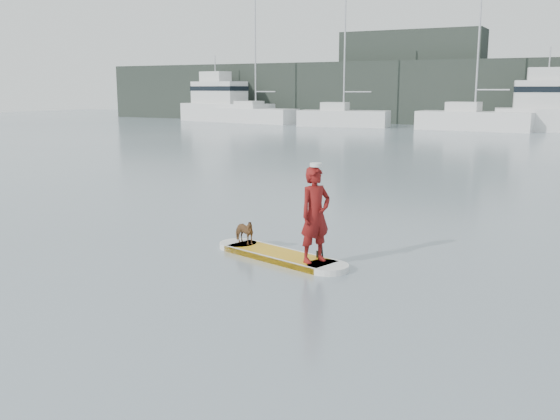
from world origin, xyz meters
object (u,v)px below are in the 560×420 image
at_px(sailboat_d, 473,118).
at_px(paddler, 315,215).
at_px(paddleboard, 280,256).
at_px(sailboat_b, 255,114).
at_px(dog, 243,232).
at_px(sailboat_c, 343,117).
at_px(motor_yacht_b, 223,103).

bearing_deg(sailboat_d, paddler, -79.83).
distance_m(paddleboard, sailboat_b, 50.64).
bearing_deg(dog, paddleboard, -88.72).
bearing_deg(sailboat_d, dog, -82.34).
bearing_deg(sailboat_c, dog, -77.85).
relative_size(sailboat_c, sailboat_d, 0.85).
bearing_deg(dog, sailboat_d, 21.75).
bearing_deg(paddler, motor_yacht_b, 62.19).
bearing_deg(sailboat_b, motor_yacht_b, 172.04).
bearing_deg(motor_yacht_b, dog, -46.38).
height_order(paddler, sailboat_b, sailboat_b).
relative_size(paddler, sailboat_c, 0.16).
xyz_separation_m(paddler, sailboat_d, (-5.13, 42.51, -0.06)).
relative_size(paddleboard, sailboat_d, 0.24).
relative_size(dog, sailboat_c, 0.05).
bearing_deg(sailboat_b, paddler, -49.05).
height_order(paddleboard, sailboat_d, sailboat_d).
distance_m(dog, sailboat_d, 42.08).
xyz_separation_m(paddleboard, paddler, (0.89, -0.26, 0.97)).
bearing_deg(sailboat_b, paddleboard, -49.76).
xyz_separation_m(sailboat_c, sailboat_d, (11.42, 0.22, 0.11)).
height_order(paddleboard, sailboat_b, sailboat_b).
distance_m(paddler, sailboat_d, 42.82).
height_order(paddleboard, sailboat_c, sailboat_c).
relative_size(dog, motor_yacht_b, 0.06).
height_order(paddleboard, paddler, paddler).
bearing_deg(motor_yacht_b, sailboat_d, 4.09).
bearing_deg(sailboat_c, sailboat_d, -6.04).
bearing_deg(dog, sailboat_b, 47.01).
bearing_deg(paddler, sailboat_c, 48.98).
distance_m(sailboat_c, motor_yacht_b, 15.11).
xyz_separation_m(dog, sailboat_c, (-14.63, 41.73, 0.47)).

